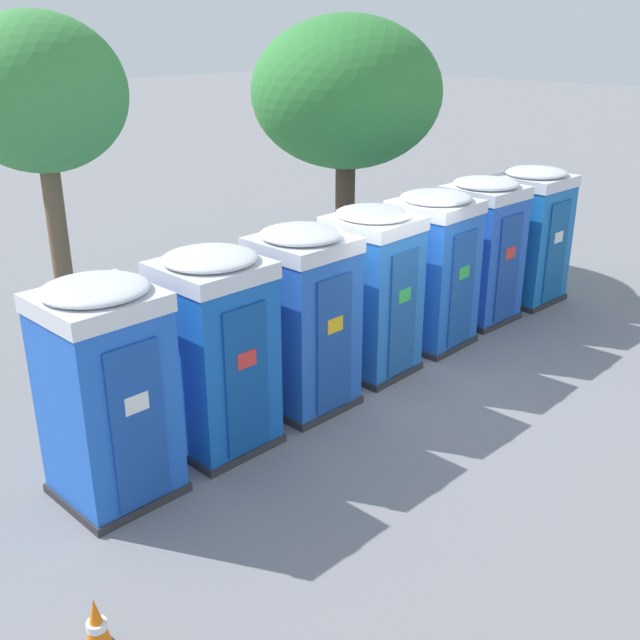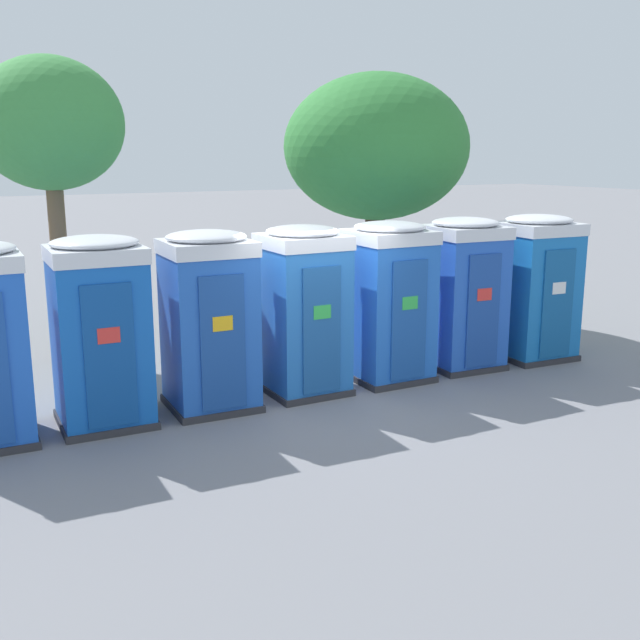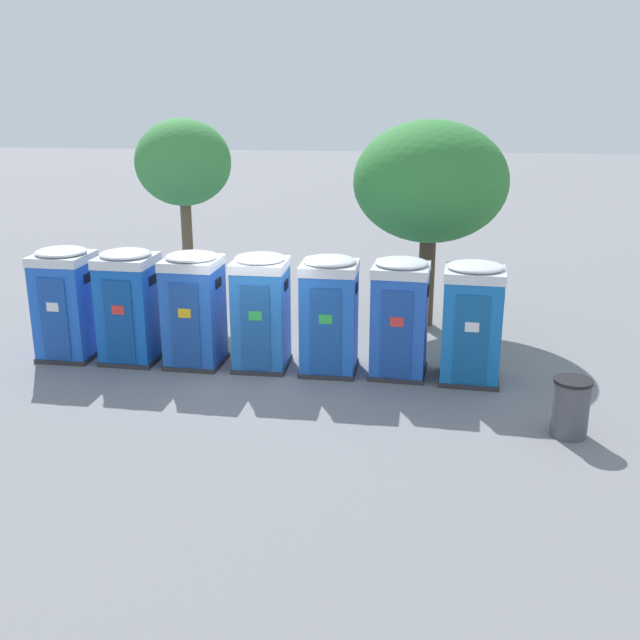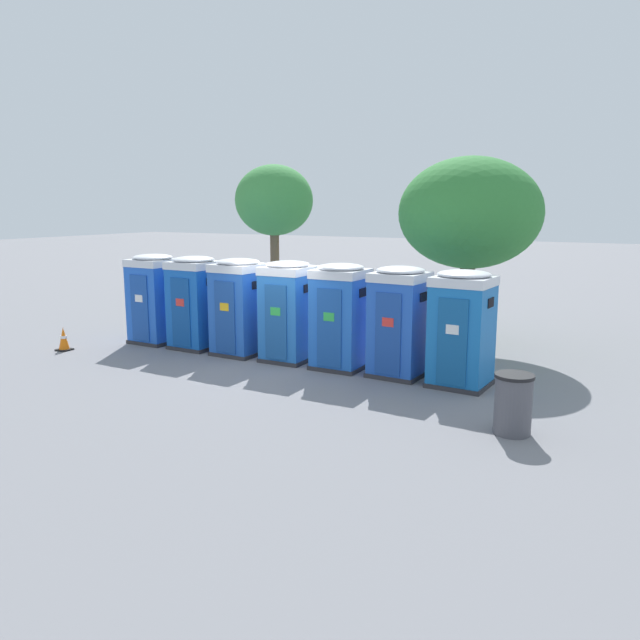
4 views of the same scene
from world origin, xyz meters
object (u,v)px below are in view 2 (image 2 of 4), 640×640
portapotty_2 (209,320)px  street_tree_1 (50,126)px  portapotty_4 (388,301)px  portapotty_5 (463,293)px  portapotty_6 (535,286)px  street_tree_0 (376,148)px  portapotty_3 (303,309)px  portapotty_1 (100,331)px

portapotty_2 → street_tree_1: (-1.32, 3.89, 2.73)m
portapotty_2 → portapotty_4: same height
portapotty_2 → portapotty_5: bearing=-0.3°
portapotty_6 → street_tree_0: (-0.93, 3.79, 2.39)m
street_tree_1 → portapotty_3: bearing=-53.9°
portapotty_1 → street_tree_1: bearing=87.4°
portapotty_6 → street_tree_1: bearing=151.0°
portapotty_6 → street_tree_1: (-7.30, 4.05, 2.73)m
portapotty_3 → portapotty_4: same height
portapotty_3 → portapotty_4: (1.49, -0.05, -0.00)m
portapotty_4 → portapotty_6: bearing=-2.6°
portapotty_2 → portapotty_6: same height
portapotty_4 → street_tree_1: street_tree_1 is taller
portapotty_4 → portapotty_5: same height
portapotty_2 → portapotty_6: (5.98, -0.16, -0.00)m
portapotty_4 → portapotty_5: bearing=0.3°
portapotty_4 → street_tree_0: (2.05, 3.65, 2.39)m
portapotty_6 → portapotty_3: bearing=177.7°
portapotty_2 → street_tree_1: bearing=108.8°
portapotty_1 → portapotty_4: 4.49m
portapotty_1 → portapotty_5: same height
portapotty_2 → street_tree_0: street_tree_0 is taller
portapotty_2 → street_tree_1: street_tree_1 is taller
portapotty_4 → portapotty_5: size_ratio=1.00×
portapotty_2 → portapotty_4: size_ratio=1.00×
street_tree_1 → portapotty_4: bearing=-42.2°
portapotty_6 → street_tree_0: size_ratio=0.49×
portapotty_4 → portapotty_6: (2.99, -0.14, -0.00)m
portapotty_6 → street_tree_0: street_tree_0 is taller
portapotty_1 → street_tree_0: 7.83m
portapotty_2 → portapotty_3: size_ratio=1.00×
portapotty_2 → street_tree_1: 4.93m
portapotty_3 → portapotty_6: (4.48, -0.18, -0.00)m
portapotty_5 → street_tree_1: (-5.81, 3.91, 2.73)m
street_tree_0 → street_tree_1: 6.38m
portapotty_5 → street_tree_1: street_tree_1 is taller
portapotty_6 → portapotty_4: bearing=177.4°
street_tree_0 → portapotty_6: bearing=-76.2°
portapotty_4 → street_tree_0: bearing=60.6°
portapotty_1 → portapotty_6: 7.48m
portapotty_4 → street_tree_0: street_tree_0 is taller
street_tree_1 → street_tree_0: bearing=-2.4°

